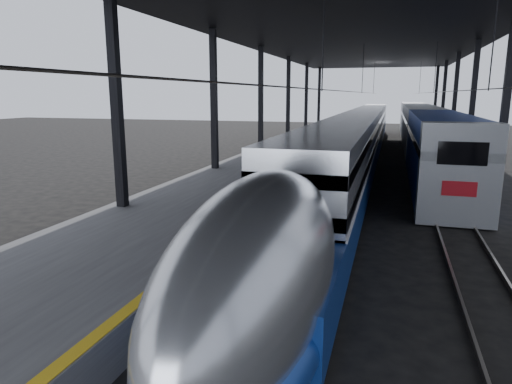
% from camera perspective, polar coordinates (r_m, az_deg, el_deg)
% --- Properties ---
extents(ground, '(160.00, 160.00, 0.00)m').
position_cam_1_polar(ground, '(12.44, -5.50, -13.38)').
color(ground, black).
rests_on(ground, ground).
extents(platform, '(6.00, 80.00, 1.00)m').
position_cam_1_polar(platform, '(31.74, 2.10, 3.31)').
color(platform, '#4C4C4F').
rests_on(platform, ground).
extents(yellow_strip, '(0.30, 80.00, 0.01)m').
position_cam_1_polar(yellow_strip, '(31.10, 7.12, 3.98)').
color(yellow_strip, gold).
rests_on(yellow_strip, platform).
extents(rails, '(6.52, 80.00, 0.16)m').
position_cam_1_polar(rails, '(30.84, 16.65, 1.75)').
color(rails, slate).
rests_on(rails, ground).
extents(canopy, '(18.00, 75.00, 9.47)m').
position_cam_1_polar(canopy, '(30.72, 12.60, 18.87)').
color(canopy, black).
rests_on(canopy, ground).
extents(tgv_train, '(2.80, 65.20, 4.01)m').
position_cam_1_polar(tgv_train, '(35.73, 12.82, 6.22)').
color(tgv_train, '#B4B7BC').
rests_on(tgv_train, ground).
extents(second_train, '(3.09, 56.05, 4.25)m').
position_cam_1_polar(second_train, '(46.78, 19.95, 7.46)').
color(second_train, navy).
rests_on(second_train, ground).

